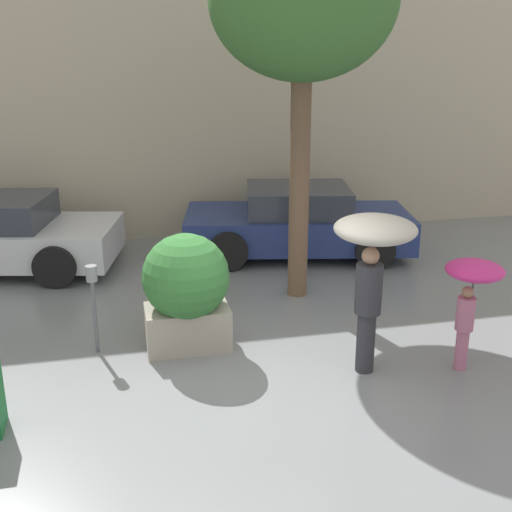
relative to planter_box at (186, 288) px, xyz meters
name	(u,v)px	position (x,y,z in m)	size (l,w,h in m)	color
ground_plane	(254,387)	(0.61, -1.20, -0.82)	(40.00, 40.00, 0.00)	slate
building_facade	(180,86)	(0.61, 5.30, 2.18)	(18.00, 0.30, 6.00)	#B7A88E
planter_box	(186,288)	(0.00, 0.00, 0.00)	(1.11, 1.11, 1.53)	#9E9384
person_adult	(373,250)	(2.06, -1.02, 0.68)	(0.96, 0.96, 1.90)	#2D2D33
person_child	(472,284)	(3.22, -1.29, 0.26)	(0.68, 0.68, 1.36)	#B76684
parked_car_near	(297,223)	(2.50, 3.52, -0.22)	(4.42, 2.67, 1.28)	navy
street_tree	(303,3)	(1.92, 1.51, 3.49)	(2.65, 2.65, 5.49)	brown
parking_meter	(93,290)	(-1.15, 0.12, 0.02)	(0.14, 0.14, 1.17)	#595B60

